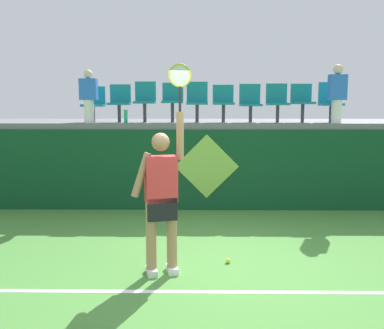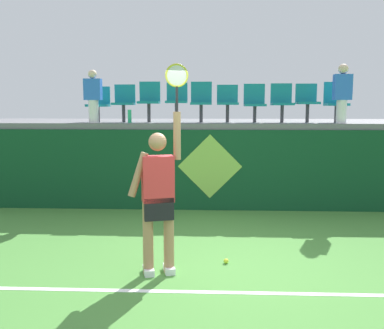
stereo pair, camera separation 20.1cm
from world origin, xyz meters
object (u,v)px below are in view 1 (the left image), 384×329
object	(u,v)px
stadium_chair_1	(120,101)
stadium_chair_9	(330,100)
stadium_chair_4	(197,100)
stadium_chair_6	(250,101)
tennis_player	(162,195)
water_bottle	(126,116)
spectator_0	(89,96)
spectator_1	(337,92)
stadium_chair_0	(94,102)
tennis_ball	(228,261)
stadium_chair_5	(223,101)
stadium_chair_8	(302,100)
stadium_chair_2	(145,99)
stadium_chair_3	(173,99)
stadium_chair_7	(277,101)

from	to	relation	value
stadium_chair_1	stadium_chair_9	bearing A→B (deg)	0.09
stadium_chair_4	stadium_chair_6	bearing A→B (deg)	-0.05
stadium_chair_1	stadium_chair_9	world-z (taller)	stadium_chair_9
tennis_player	stadium_chair_1	size ratio (longest dim) A/B	3.26
water_bottle	tennis_player	bearing A→B (deg)	-74.28
spectator_0	spectator_1	xyz separation A→B (m)	(4.95, -0.01, 0.06)
stadium_chair_0	stadium_chair_4	size ratio (longest dim) A/B	0.89
stadium_chair_0	spectator_0	distance (m)	0.45
stadium_chair_1	spectator_1	distance (m)	4.43
water_bottle	spectator_0	distance (m)	0.84
stadium_chair_9	tennis_ball	bearing A→B (deg)	-122.68
stadium_chair_6	stadium_chair_9	xyz separation A→B (m)	(1.67, 0.00, 0.02)
tennis_player	stadium_chair_5	distance (m)	4.31
stadium_chair_9	spectator_0	distance (m)	4.97
stadium_chair_8	stadium_chair_9	size ratio (longest dim) A/B	0.96
stadium_chair_6	stadium_chair_1	bearing A→B (deg)	-179.91
stadium_chair_2	spectator_1	size ratio (longest dim) A/B	0.74
tennis_player	stadium_chair_2	distance (m)	4.26
water_bottle	stadium_chair_3	distance (m)	1.07
stadium_chair_5	stadium_chair_9	xyz separation A→B (m)	(2.23, 0.01, 0.01)
tennis_ball	stadium_chair_0	distance (m)	4.96
water_bottle	stadium_chair_5	distance (m)	2.05
tennis_ball	stadium_chair_3	bearing A→B (deg)	104.38
stadium_chair_1	stadium_chair_3	xyz separation A→B (m)	(1.11, -0.00, 0.03)
tennis_player	spectator_0	bearing A→B (deg)	115.88
stadium_chair_7	spectator_1	xyz separation A→B (m)	(1.10, -0.44, 0.16)
stadium_chair_0	stadium_chair_8	distance (m)	4.36
stadium_chair_0	spectator_1	distance (m)	4.97
stadium_chair_4	stadium_chair_9	size ratio (longest dim) A/B	1.01
tennis_ball	stadium_chair_1	size ratio (longest dim) A/B	0.08
stadium_chair_0	stadium_chair_7	size ratio (longest dim) A/B	0.93
stadium_chair_4	stadium_chair_7	world-z (taller)	stadium_chair_4
tennis_player	stadium_chair_6	bearing A→B (deg)	69.15
tennis_player	stadium_chair_8	xyz separation A→B (m)	(2.62, 4.03, 1.19)
stadium_chair_3	stadium_chair_7	distance (m)	2.19
spectator_0	stadium_chair_7	bearing A→B (deg)	6.35
stadium_chair_0	stadium_chair_2	distance (m)	1.08
water_bottle	stadium_chair_8	xyz separation A→B (m)	(3.63, 0.43, 0.33)
stadium_chair_9	spectator_1	world-z (taller)	spectator_1
stadium_chair_6	stadium_chair_9	world-z (taller)	stadium_chair_9
stadium_chair_1	stadium_chair_3	world-z (taller)	stadium_chair_3
stadium_chair_9	tennis_player	bearing A→B (deg)	-128.43
stadium_chair_0	spectator_0	bearing A→B (deg)	-90.00
water_bottle	stadium_chair_7	world-z (taller)	stadium_chair_7
stadium_chair_5	stadium_chair_7	distance (m)	1.13
stadium_chair_6	stadium_chair_7	size ratio (longest dim) A/B	0.99
tennis_ball	spectator_1	size ratio (longest dim) A/B	0.06
stadium_chair_3	stadium_chair_9	size ratio (longest dim) A/B	0.99
stadium_chair_9	stadium_chair_3	bearing A→B (deg)	-179.86
tennis_player	stadium_chair_6	size ratio (longest dim) A/B	3.22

